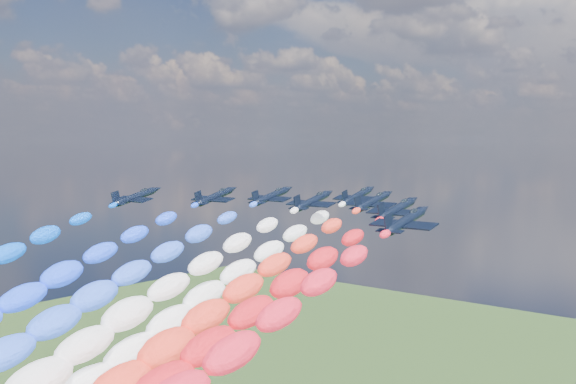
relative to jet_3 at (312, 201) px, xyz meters
The scene contains 12 objects.
jet_0 37.08m from the jet_3, 156.15° to the right, with size 9.81×13.16×2.90m, color black, non-canonical shape.
jet_1 22.30m from the jet_3, 169.06° to the right, with size 9.81×13.16×2.90m, color black, non-canonical shape.
jet_2 14.35m from the jet_3, 163.77° to the left, with size 9.81×13.16×2.90m, color black, non-canonical shape.
trail_2 56.15m from the jet_3, 105.24° to the right, with size 7.06×105.41×44.69m, color blue, non-canonical shape.
jet_3 is the anchor object (origin of this frame).
trail_3 58.18m from the jet_3, 90.00° to the right, with size 7.06×105.41×44.69m, color white, non-canonical shape.
jet_4 15.88m from the jet_3, 91.54° to the left, with size 9.81×13.16×2.90m, color black, non-canonical shape.
trail_4 43.64m from the jet_3, 90.63° to the right, with size 7.06×105.41×44.69m, color white, non-canonical shape.
jet_5 11.31m from the jet_3, 34.14° to the left, with size 9.81×13.16×2.90m, color black, non-canonical shape.
trail_5 53.10m from the jet_3, 79.02° to the right, with size 7.06×105.41×44.69m, color #FB3927, non-canonical shape.
jet_6 20.92m from the jet_3, 10.19° to the right, with size 9.81×13.16×2.90m, color black, non-canonical shape.
jet_7 35.36m from the jet_3, 30.46° to the right, with size 9.81×13.16×2.90m, color black, non-canonical shape.
Camera 1 is at (82.80, -96.56, 122.25)m, focal length 44.37 mm.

